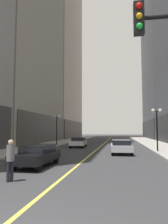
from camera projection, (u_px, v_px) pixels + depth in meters
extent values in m
plane|color=#38383A|center=(104.00, 143.00, 37.96)|extent=(200.00, 200.00, 0.00)
cube|color=#ADA8A0|center=(58.00, 143.00, 39.28)|extent=(4.50, 78.00, 0.15)
cube|color=#ADA8A0|center=(153.00, 143.00, 36.65)|extent=(4.50, 78.00, 0.15)
cube|color=#E5D64C|center=(104.00, 143.00, 37.96)|extent=(0.16, 70.00, 0.01)
cube|color=#403C35|center=(45.00, 129.00, 39.37)|extent=(0.50, 22.80, 5.00)
cube|color=#332A23|center=(74.00, 130.00, 64.45)|extent=(0.50, 24.70, 5.00)
cube|color=#212327|center=(168.00, 129.00, 35.99)|extent=(0.50, 22.80, 5.00)
cube|color=#212327|center=(148.00, 130.00, 61.06)|extent=(0.50, 24.70, 5.00)
cube|color=black|center=(37.00, 157.00, 13.29)|extent=(1.84, 4.26, 0.55)
cube|color=black|center=(38.00, 149.00, 13.54)|extent=(1.58, 2.40, 0.50)
cylinder|color=black|center=(39.00, 166.00, 11.68)|extent=(0.24, 0.65, 0.64)
cylinder|color=black|center=(13.00, 165.00, 11.96)|extent=(0.24, 0.65, 0.64)
cylinder|color=black|center=(56.00, 159.00, 14.57)|extent=(0.24, 0.65, 0.64)
cylinder|color=black|center=(35.00, 158.00, 14.85)|extent=(0.24, 0.65, 0.64)
cube|color=#B7B7BC|center=(121.00, 147.00, 20.79)|extent=(2.07, 4.74, 0.55)
cube|color=black|center=(121.00, 143.00, 20.60)|extent=(1.76, 2.68, 0.50)
cylinder|color=black|center=(112.00, 149.00, 22.48)|extent=(0.25, 0.65, 0.64)
cylinder|color=black|center=(128.00, 149.00, 22.28)|extent=(0.25, 0.65, 0.64)
cylinder|color=black|center=(113.00, 152.00, 19.25)|extent=(0.25, 0.65, 0.64)
cylinder|color=black|center=(132.00, 152.00, 19.05)|extent=(0.25, 0.65, 0.64)
cube|color=silver|center=(78.00, 143.00, 28.90)|extent=(1.94, 4.30, 0.55)
cube|color=black|center=(79.00, 139.00, 29.15)|extent=(1.67, 2.43, 0.50)
cylinder|color=black|center=(83.00, 146.00, 27.30)|extent=(0.24, 0.65, 0.64)
cylinder|color=black|center=(70.00, 146.00, 27.51)|extent=(0.24, 0.65, 0.64)
cylinder|color=black|center=(86.00, 144.00, 30.24)|extent=(0.24, 0.65, 0.64)
cylinder|color=black|center=(75.00, 144.00, 30.45)|extent=(0.24, 0.65, 0.64)
cylinder|color=black|center=(12.00, 171.00, 9.41)|extent=(0.14, 0.14, 0.87)
cylinder|color=black|center=(8.00, 172.00, 9.31)|extent=(0.14, 0.14, 0.87)
cylinder|color=slate|center=(11.00, 153.00, 9.43)|extent=(0.48, 0.48, 0.69)
sphere|color=tan|center=(11.00, 142.00, 9.46)|extent=(0.24, 0.24, 0.24)
cube|color=black|center=(139.00, 19.00, 5.89)|extent=(0.28, 0.24, 0.90)
sphere|color=red|center=(139.00, 6.00, 5.78)|extent=(0.17, 0.17, 0.17)
sphere|color=orange|center=(139.00, 16.00, 5.75)|extent=(0.17, 0.17, 0.17)
sphere|color=green|center=(139.00, 26.00, 5.73)|extent=(0.17, 0.17, 0.17)
cylinder|color=black|center=(57.00, 131.00, 31.76)|extent=(0.14, 0.14, 4.20)
cylinder|color=black|center=(57.00, 117.00, 31.94)|extent=(0.80, 0.06, 0.06)
sphere|color=white|center=(55.00, 117.00, 32.00)|extent=(0.36, 0.36, 0.36)
sphere|color=white|center=(59.00, 117.00, 31.89)|extent=(0.36, 0.36, 0.36)
cylinder|color=black|center=(157.00, 132.00, 22.04)|extent=(0.14, 0.14, 4.20)
cylinder|color=black|center=(157.00, 111.00, 22.22)|extent=(0.80, 0.06, 0.06)
sphere|color=white|center=(153.00, 110.00, 22.28)|extent=(0.36, 0.36, 0.36)
sphere|color=white|center=(160.00, 110.00, 22.17)|extent=(0.36, 0.36, 0.36)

